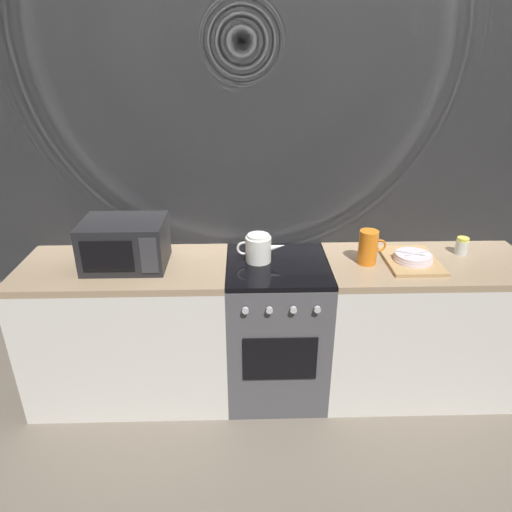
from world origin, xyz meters
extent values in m
plane|color=#6B6054|center=(0.00, 0.00, 0.00)|extent=(8.00, 8.00, 0.00)
cube|color=gray|center=(0.00, 0.33, 1.20)|extent=(3.60, 0.05, 2.40)
cube|color=#BCBCC1|center=(0.00, 0.30, 1.20)|extent=(3.58, 0.01, 2.39)
cube|color=silver|center=(-0.90, 0.00, 0.43)|extent=(1.20, 0.60, 0.86)
cube|color=#9E8466|center=(-0.90, 0.00, 0.88)|extent=(1.20, 0.60, 0.04)
cube|color=#4C4C51|center=(0.00, 0.00, 0.43)|extent=(0.60, 0.60, 0.87)
cube|color=black|center=(0.00, 0.00, 0.89)|extent=(0.59, 0.59, 0.03)
cube|color=black|center=(0.00, -0.30, 0.45)|extent=(0.42, 0.01, 0.28)
cylinder|color=#B7B7BC|center=(-0.19, -0.32, 0.78)|extent=(0.04, 0.02, 0.04)
cylinder|color=#B7B7BC|center=(-0.06, -0.32, 0.78)|extent=(0.04, 0.02, 0.04)
cylinder|color=#B7B7BC|center=(0.06, -0.32, 0.78)|extent=(0.04, 0.02, 0.04)
cylinder|color=#B7B7BC|center=(0.19, -0.32, 0.78)|extent=(0.04, 0.02, 0.04)
cube|color=silver|center=(0.90, 0.00, 0.43)|extent=(1.20, 0.60, 0.86)
cube|color=#9E8466|center=(0.90, 0.00, 0.88)|extent=(1.20, 0.60, 0.04)
cube|color=black|center=(-0.87, 0.01, 1.04)|extent=(0.46, 0.34, 0.27)
cube|color=black|center=(-0.92, -0.16, 1.04)|extent=(0.28, 0.01, 0.17)
cube|color=#333338|center=(-0.70, -0.16, 1.04)|extent=(0.09, 0.01, 0.21)
cylinder|color=white|center=(-0.11, 0.04, 0.98)|extent=(0.15, 0.15, 0.15)
cylinder|color=white|center=(-0.11, 0.04, 1.06)|extent=(0.13, 0.13, 0.02)
cone|color=white|center=(0.00, 0.04, 0.99)|extent=(0.10, 0.04, 0.05)
torus|color=white|center=(-0.20, 0.04, 0.98)|extent=(0.08, 0.01, 0.08)
cylinder|color=orange|center=(0.52, -0.01, 1.00)|extent=(0.11, 0.11, 0.20)
torus|color=orange|center=(0.58, -0.01, 1.01)|extent=(0.08, 0.01, 0.08)
cube|color=tan|center=(0.78, 0.00, 0.91)|extent=(0.30, 0.40, 0.02)
cylinder|color=silver|center=(0.78, -0.02, 0.93)|extent=(0.22, 0.22, 0.01)
cylinder|color=silver|center=(0.78, -0.02, 0.94)|extent=(0.21, 0.21, 0.01)
cylinder|color=silver|center=(0.78, -0.02, 0.96)|extent=(0.21, 0.21, 0.01)
cylinder|color=silver|center=(0.80, -0.02, 0.97)|extent=(0.16, 0.07, 0.01)
cube|color=silver|center=(0.76, -0.01, 0.97)|extent=(0.16, 0.09, 0.00)
cylinder|color=silver|center=(1.12, 0.11, 0.94)|extent=(0.08, 0.08, 0.08)
cylinder|color=#D8D14C|center=(1.12, 0.11, 0.99)|extent=(0.07, 0.07, 0.02)
camera|label=1|loc=(-0.19, -2.41, 2.07)|focal=32.45mm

